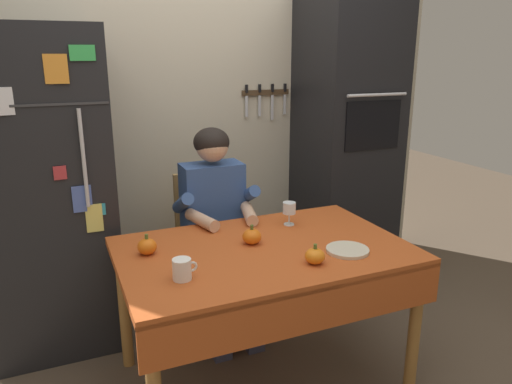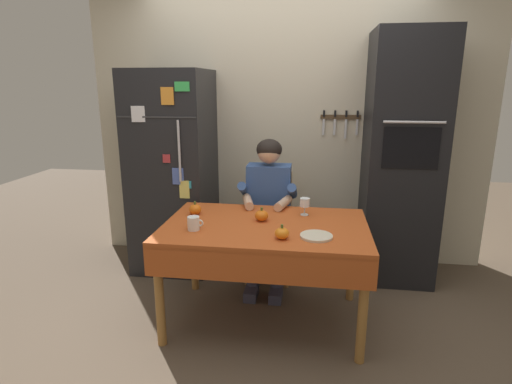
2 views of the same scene
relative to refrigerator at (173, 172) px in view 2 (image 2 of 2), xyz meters
The scene contains 13 objects.
ground_plane 1.62m from the refrigerator, 45.29° to the right, with size 10.00×10.00×0.00m, color brown.
back_wall_assembly 1.15m from the refrigerator, 21.32° to the left, with size 3.70×0.13×2.60m.
refrigerator is the anchor object (origin of this frame).
wall_oven 2.01m from the refrigerator, ahead, with size 0.60×0.64×2.10m.
dining_table 1.32m from the refrigerator, 42.91° to the right, with size 1.40×0.90×0.74m.
chair_behind_person 0.99m from the refrigerator, ahead, with size 0.40×0.40×0.93m.
seated_person 0.96m from the refrigerator, 17.21° to the right, with size 0.47×0.55×1.25m.
coffee_mug 1.16m from the refrigerator, 64.61° to the right, with size 0.11×0.08×0.09m.
wine_glass 1.36m from the refrigerator, 27.09° to the right, with size 0.07×0.07×0.13m.
pumpkin_large 0.84m from the refrigerator, 60.31° to the right, with size 0.09×0.09×0.10m.
pumpkin_medium 1.22m from the refrigerator, 40.91° to the right, with size 0.10×0.10×0.10m.
pumpkin_small 1.57m from the refrigerator, 45.99° to the right, with size 0.09×0.09×0.09m.
serving_tray 1.69m from the refrigerator, 39.41° to the right, with size 0.21×0.21×0.02m, color beige.
Camera 2 is at (0.31, -2.57, 1.68)m, focal length 28.82 mm.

